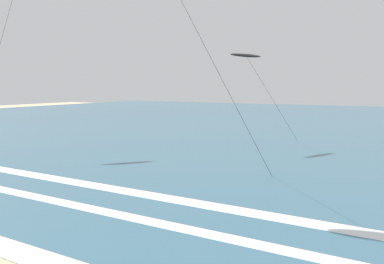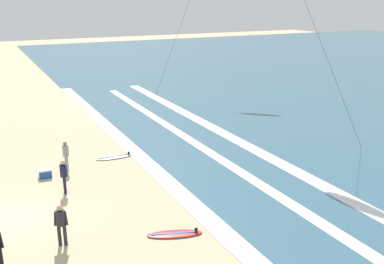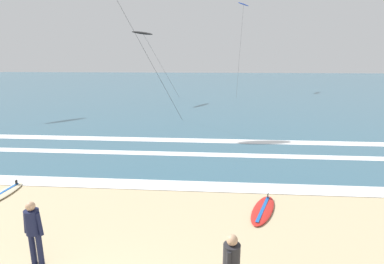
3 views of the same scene
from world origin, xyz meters
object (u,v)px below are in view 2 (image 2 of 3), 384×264
at_px(surfer_left_near, 61,221).
at_px(surfboard_foreground_flat, 175,234).
at_px(cooler_box, 45,173).
at_px(surfer_foreground_main, 64,174).
at_px(surfer_left_far, 66,154).
at_px(surfboard_left_pile, 115,157).

height_order(surfer_left_near, surfboard_foreground_flat, surfer_left_near).
relative_size(surfboard_foreground_flat, cooler_box, 3.41).
bearing_deg(surfer_foreground_main, surfer_left_near, -12.01).
xyz_separation_m(surfboard_foreground_flat, cooler_box, (-7.92, -3.51, 0.18)).
xyz_separation_m(surfer_left_far, cooler_box, (0.36, -1.14, -0.74)).
relative_size(surfer_left_far, surfboard_foreground_flat, 0.73).
relative_size(surfer_left_near, surfer_foreground_main, 1.00).
bearing_deg(cooler_box, surfer_foreground_main, 13.13).
distance_m(surfer_left_near, surfboard_left_pile, 8.97).
relative_size(surfboard_foreground_flat, surfboard_left_pile, 1.03).
bearing_deg(surfer_left_near, cooler_box, 176.51).
bearing_deg(surfer_left_far, surfboard_left_pile, 105.02).
xyz_separation_m(surfer_left_near, surfboard_left_pile, (-7.81, 4.32, -0.91)).
distance_m(surfboard_left_pile, cooler_box, 4.07).
bearing_deg(surfboard_left_pile, surfer_left_near, -28.94).
bearing_deg(surfer_left_near, surfer_left_far, 167.62).
bearing_deg(surfboard_foreground_flat, surfer_left_far, -164.04).
height_order(surfer_left_far, surfboard_left_pile, surfer_left_far).
distance_m(surfer_left_near, surfer_left_far, 7.24).
height_order(surfboard_foreground_flat, cooler_box, cooler_box).
bearing_deg(surfer_left_far, surfer_foreground_main, -13.00).
relative_size(surfboard_left_pile, cooler_box, 3.32).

